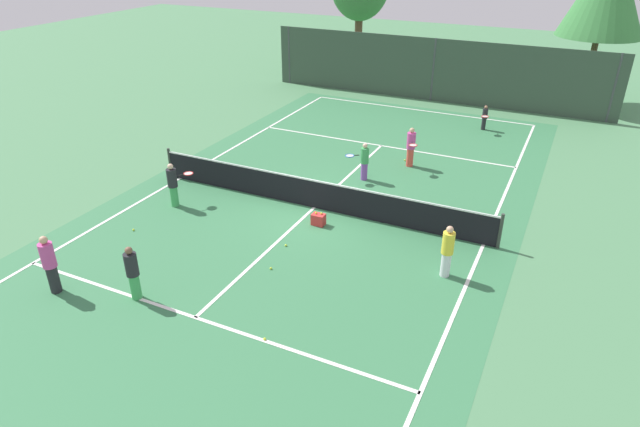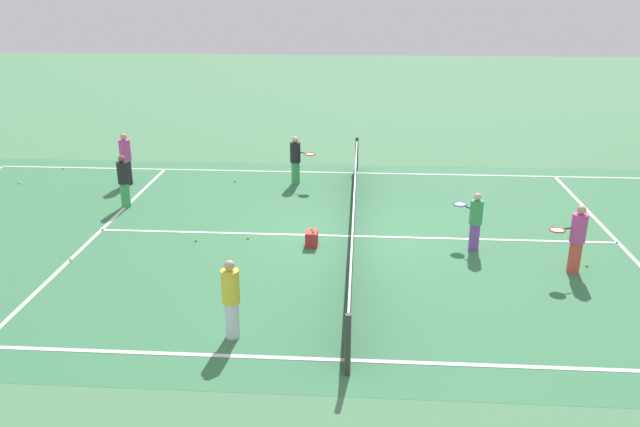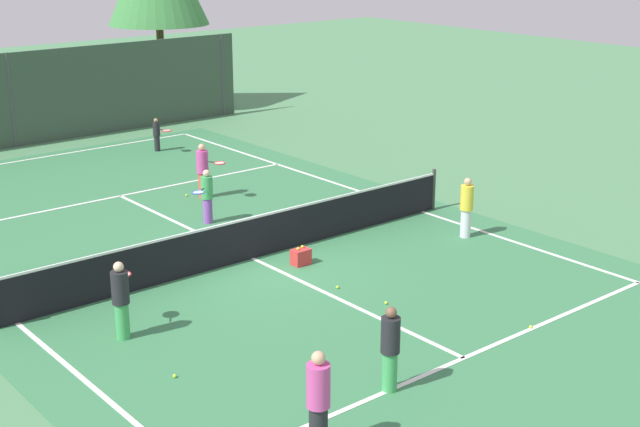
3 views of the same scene
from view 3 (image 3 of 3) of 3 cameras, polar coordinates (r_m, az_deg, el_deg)
The scene contains 17 objects.
ground_plane at distance 20.52m, azimuth -4.31°, elevation -2.87°, with size 80.00×80.00×0.00m, color #4C8456.
court_surface at distance 20.52m, azimuth -4.31°, elevation -2.87°, with size 13.00×25.00×0.01m.
tennis_net at distance 20.35m, azimuth -4.34°, elevation -1.53°, with size 11.90×0.10×1.10m.
perimeter_fence at distance 32.22m, azimuth -19.03°, elevation 6.79°, with size 18.00×0.12×3.20m.
player_0 at distance 22.84m, azimuth -7.20°, elevation 1.13°, with size 0.83×0.69×1.40m.
player_1 at distance 25.00m, azimuth -7.43°, elevation 2.75°, with size 0.61×0.90×1.54m.
player_2 at distance 14.63m, azimuth 4.48°, elevation -8.53°, with size 0.32×0.32×1.48m.
player_3 at distance 12.96m, azimuth -0.11°, elevation -11.86°, with size 0.34×0.34×1.61m.
player_4 at distance 30.57m, azimuth -10.29°, elevation 4.99°, with size 0.40×0.82×1.12m.
player_5 at distance 16.76m, azimuth -12.53°, elevation -5.31°, with size 0.69×0.86×1.50m.
player_6 at distance 21.92m, azimuth 9.28°, elevation 0.41°, with size 0.32×0.32×1.49m.
ball_crate at distance 20.06m, azimuth -1.22°, elevation -2.76°, with size 0.41×0.29×0.43m.
tennis_ball_0 at distance 18.10m, azimuth 4.22°, elevation -5.68°, with size 0.07×0.07×0.07m, color #CCE533.
tennis_ball_1 at distance 15.49m, azimuth -9.22°, elevation -10.15°, with size 0.07×0.07×0.07m, color #CCE533.
tennis_ball_2 at distance 18.81m, azimuth 1.12°, elevation -4.70°, with size 0.07×0.07×0.07m, color #CCE533.
tennis_ball_4 at distance 17.48m, azimuth 13.23°, elevation -7.03°, with size 0.07×0.07×0.07m, color #CCE533.
tennis_ball_5 at distance 25.40m, azimuth -8.47°, elevation 1.16°, with size 0.07×0.07×0.07m, color #CCE533.
Camera 3 is at (-10.97, -15.76, 7.24)m, focal length 50.40 mm.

